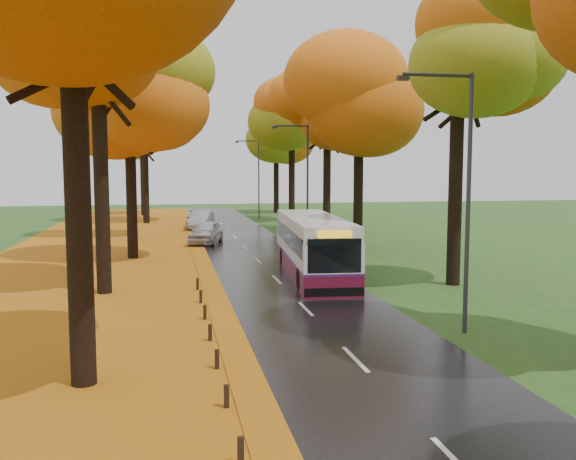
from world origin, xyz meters
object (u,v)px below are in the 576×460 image
object	(u,v)px
bus	(313,245)
car_dark	(198,220)
car_silver	(201,220)
car_white	(206,232)
streetlamp_near	(461,182)
streetlamp_far	(256,173)
streetlamp_mid	(304,175)

from	to	relation	value
bus	car_dark	world-z (taller)	bus
bus	car_silver	world-z (taller)	bus
car_silver	car_white	bearing A→B (deg)	-77.49
streetlamp_near	car_dark	distance (m)	36.49
streetlamp_far	car_dark	bearing A→B (deg)	-127.25
bus	streetlamp_near	bearing A→B (deg)	-74.63
streetlamp_far	car_dark	world-z (taller)	streetlamp_far
streetlamp_near	streetlamp_far	size ratio (longest dim) A/B	1.00
streetlamp_far	car_white	size ratio (longest dim) A/B	1.77
car_white	car_dark	world-z (taller)	car_white
streetlamp_mid	car_dark	bearing A→B (deg)	114.65
streetlamp_near	bus	xyz separation A→B (m)	(-2.05, 10.74, -3.20)
streetlamp_mid	car_silver	distance (m)	14.63
streetlamp_near	car_silver	size ratio (longest dim) A/B	1.76
bus	car_white	xyz separation A→B (m)	(-4.25, 13.71, -0.70)
bus	streetlamp_mid	bearing A→B (deg)	84.25
bus	car_white	distance (m)	14.37
streetlamp_mid	car_silver	xyz separation A→B (m)	(-6.08, 12.71, -3.93)
car_white	streetlamp_mid	bearing A→B (deg)	-5.71
bus	car_silver	xyz separation A→B (m)	(-4.03, 23.98, -0.73)
streetlamp_near	streetlamp_mid	xyz separation A→B (m)	(0.00, 22.00, 0.00)
streetlamp_near	car_white	world-z (taller)	streetlamp_near
streetlamp_far	car_white	bearing A→B (deg)	-107.85
car_dark	streetlamp_mid	bearing A→B (deg)	-61.03
streetlamp_near	car_white	size ratio (longest dim) A/B	1.77
streetlamp_mid	car_silver	bearing A→B (deg)	115.54
streetlamp_far	car_dark	xyz separation A→B (m)	(-6.30, -8.28, -3.99)
bus	streetlamp_far	bearing A→B (deg)	91.04
streetlamp_near	car_dark	xyz separation A→B (m)	(-6.30, 35.72, -3.99)
car_white	car_silver	world-z (taller)	car_white
bus	car_dark	distance (m)	25.35
car_white	car_silver	distance (m)	10.27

